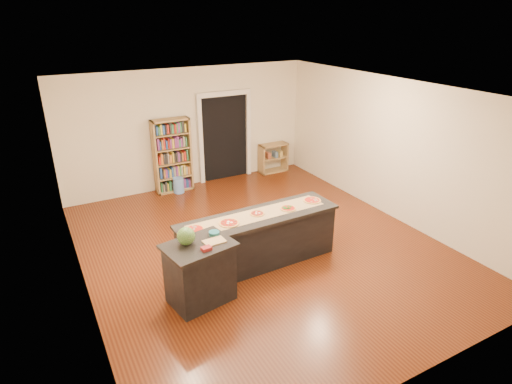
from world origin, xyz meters
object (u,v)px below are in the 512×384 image
low_shelf (273,158)px  waste_bin (179,185)px  kitchen_island (258,239)px  watermelon (186,236)px  bookshelf (172,156)px  side_counter (200,273)px

low_shelf → waste_bin: size_ratio=2.09×
kitchen_island → waste_bin: 3.60m
kitchen_island → low_shelf: bearing=54.8°
watermelon → waste_bin: bearing=73.1°
bookshelf → waste_bin: (0.04, -0.18, -0.68)m
side_counter → waste_bin: bearing=65.5°
bookshelf → watermelon: bookshelf is taller
kitchen_island → bookshelf: (-0.20, 3.76, 0.41)m
side_counter → bookshelf: bearing=66.5°
bookshelf → low_shelf: bearing=-0.2°
kitchen_island → waste_bin: kitchen_island is taller
kitchen_island → low_shelf: size_ratio=3.61×
side_counter → bookshelf: bookshelf is taller
side_counter → bookshelf: 4.38m
side_counter → watermelon: size_ratio=3.71×
kitchen_island → waste_bin: bearing=91.3°
kitchen_island → side_counter: size_ratio=2.88×
watermelon → side_counter: bearing=-31.4°
side_counter → waste_bin: (1.06, 4.06, -0.29)m
bookshelf → watermelon: 4.32m
waste_bin → watermelon: 4.25m
side_counter → watermelon: 0.62m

